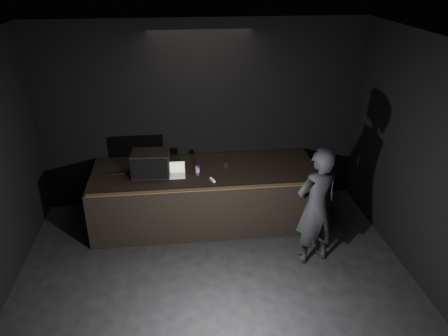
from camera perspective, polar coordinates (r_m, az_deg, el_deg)
name	(u,v)px	position (r m, az deg, el deg)	size (l,w,h in m)	color
ground	(223,329)	(6.11, -0.17, -20.32)	(7.00, 7.00, 0.00)	black
room_walls	(222,195)	(4.86, -0.21, -3.54)	(6.10, 7.10, 3.52)	black
stage_riser	(206,195)	(7.97, -2.40, -3.53)	(4.00, 1.50, 1.00)	black
riser_lip	(209,189)	(7.11, -2.03, -2.76)	(3.92, 0.10, 0.01)	brown
stage_monitor	(151,164)	(7.59, -9.53, 0.57)	(0.66, 0.50, 0.43)	black
cable	(133,173)	(7.79, -11.85, -0.62)	(0.02, 0.02, 0.90)	black
laptop	(176,172)	(7.59, -6.26, -0.53)	(0.31, 0.27, 0.21)	white
beer_can	(198,170)	(7.56, -3.48, -0.28)	(0.07, 0.07, 0.17)	silver
plastic_cup	(226,166)	(7.79, 0.20, 0.30)	(0.08, 0.08, 0.10)	white
wii_remote	(212,180)	(7.38, -1.52, -1.56)	(0.04, 0.16, 0.03)	white
person	(317,207)	(6.83, 12.00, -4.98)	(0.71, 0.47, 1.94)	black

